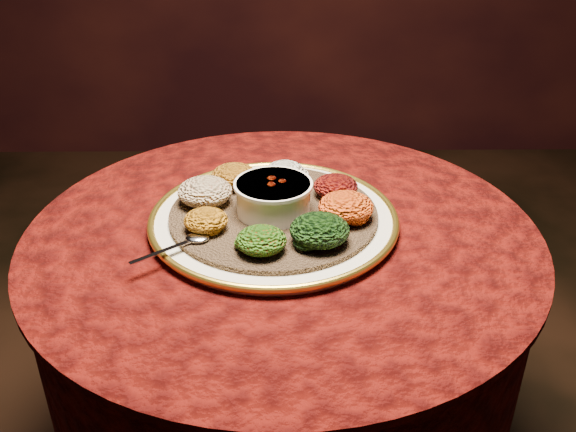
{
  "coord_description": "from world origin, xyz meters",
  "views": [
    {
      "loc": [
        -0.0,
        -1.02,
        1.35
      ],
      "look_at": [
        0.01,
        0.01,
        0.76
      ],
      "focal_mm": 40.0,
      "sensor_mm": 36.0,
      "label": 1
    }
  ],
  "objects": [
    {
      "name": "spoon",
      "position": [
        -0.16,
        -0.09,
        0.77
      ],
      "size": [
        0.13,
        0.1,
        0.01
      ],
      "rotation": [
        0.0,
        0.0,
        -2.49
      ],
      "color": "silver",
      "rests_on": "injera"
    },
    {
      "name": "portion_kitfo",
      "position": [
        0.1,
        0.08,
        0.78
      ],
      "size": [
        0.09,
        0.08,
        0.04
      ],
      "primitive_type": "ellipsoid",
      "color": "black",
      "rests_on": "injera"
    },
    {
      "name": "portion_tikil",
      "position": [
        0.12,
        -0.01,
        0.79
      ],
      "size": [
        0.1,
        0.1,
        0.05
      ],
      "primitive_type": "ellipsoid",
      "color": "#CD6E11",
      "rests_on": "injera"
    },
    {
      "name": "portion_shiro",
      "position": [
        -0.1,
        0.13,
        0.78
      ],
      "size": [
        0.09,
        0.09,
        0.04
      ],
      "primitive_type": "ellipsoid",
      "color": "#945A11",
      "rests_on": "injera"
    },
    {
      "name": "stew_bowl",
      "position": [
        -0.02,
        0.02,
        0.8
      ],
      "size": [
        0.15,
        0.15,
        0.06
      ],
      "color": "white",
      "rests_on": "injera"
    },
    {
      "name": "portion_mixveg",
      "position": [
        -0.04,
        -0.11,
        0.78
      ],
      "size": [
        0.09,
        0.08,
        0.04
      ],
      "primitive_type": "ellipsoid",
      "color": "#982409",
      "rests_on": "injera"
    },
    {
      "name": "portion_kik",
      "position": [
        -0.14,
        -0.04,
        0.78
      ],
      "size": [
        0.08,
        0.08,
        0.04
      ],
      "primitive_type": "ellipsoid",
      "color": "#B3690F",
      "rests_on": "injera"
    },
    {
      "name": "injera",
      "position": [
        -0.02,
        0.02,
        0.76
      ],
      "size": [
        0.44,
        0.44,
        0.01
      ],
      "primitive_type": "cylinder",
      "rotation": [
        0.0,
        0.0,
        -0.14
      ],
      "color": "brown",
      "rests_on": "platter"
    },
    {
      "name": "portion_ayib",
      "position": [
        0.01,
        0.15,
        0.78
      ],
      "size": [
        0.08,
        0.08,
        0.04
      ],
      "primitive_type": "ellipsoid",
      "color": "white",
      "rests_on": "injera"
    },
    {
      "name": "portion_timatim",
      "position": [
        -0.15,
        0.05,
        0.79
      ],
      "size": [
        0.1,
        0.1,
        0.05
      ],
      "primitive_type": "ellipsoid",
      "color": "maroon",
      "rests_on": "injera"
    },
    {
      "name": "portion_gomen",
      "position": [
        0.06,
        -0.09,
        0.79
      ],
      "size": [
        0.1,
        0.1,
        0.05
      ],
      "primitive_type": "ellipsoid",
      "color": "black",
      "rests_on": "injera"
    },
    {
      "name": "platter",
      "position": [
        -0.02,
        0.02,
        0.75
      ],
      "size": [
        0.58,
        0.58,
        0.02
      ],
      "rotation": [
        0.0,
        0.0,
        -0.38
      ],
      "color": "silver",
      "rests_on": "table"
    },
    {
      "name": "table",
      "position": [
        0.0,
        0.0,
        0.55
      ],
      "size": [
        0.96,
        0.96,
        0.73
      ],
      "color": "black",
      "rests_on": "ground"
    }
  ]
}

